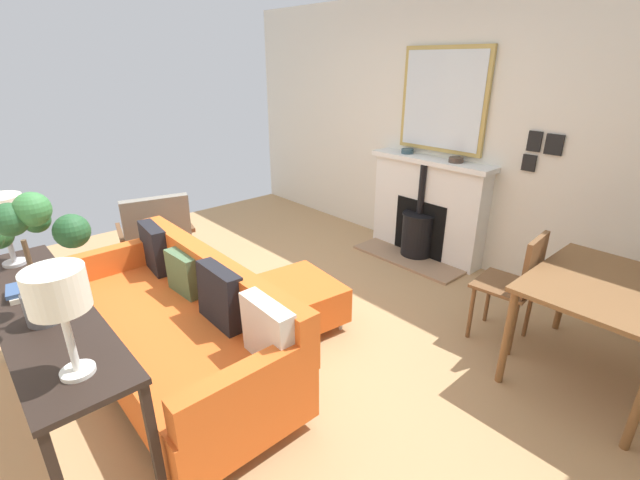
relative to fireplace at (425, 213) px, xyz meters
name	(u,v)px	position (x,y,z in m)	size (l,w,h in m)	color
ground_plane	(248,324)	(2.24, -0.12, -0.49)	(4.90, 5.89, 0.01)	tan
wall_left	(434,130)	(-0.21, -0.12, 0.85)	(0.12, 5.89, 2.68)	silver
fireplace	(425,213)	(0.00, 0.00, 0.00)	(0.61, 1.39, 1.09)	#9E7A5B
mirror_over_mantel	(443,100)	(-0.12, 0.00, 1.17)	(0.04, 0.98, 1.02)	tan
mantel_bowl_near	(407,151)	(-0.03, -0.32, 0.63)	(0.13, 0.13, 0.05)	#334C56
mantel_bowl_far	(456,160)	(-0.03, 0.28, 0.63)	(0.14, 0.14, 0.05)	#47382D
sofa	(179,326)	(2.89, 0.07, -0.13)	(0.87, 2.09, 0.82)	#B2B2B7
ottoman	(297,300)	(1.94, 0.17, -0.25)	(0.68, 0.73, 0.38)	#B2B2B7
armchair_accent	(156,230)	(2.39, -1.45, 0.00)	(0.79, 0.72, 0.87)	brown
console_table	(44,320)	(3.62, 0.06, 0.23)	(0.43, 1.91, 0.80)	black
table_lamp_near_end	(1,214)	(3.62, -0.65, 0.66)	(0.27, 0.27, 0.46)	#B2B2B7
table_lamp_far_end	(58,295)	(3.62, 0.78, 0.69)	(0.23, 0.23, 0.49)	white
potted_plant	(31,242)	(3.61, 0.26, 0.75)	(0.49, 0.44, 0.70)	#4C4C51
book_stack	(32,289)	(3.62, -0.14, 0.34)	(0.28, 0.22, 0.05)	beige
dining_table	(606,296)	(0.88, 2.00, 0.15)	(1.05, 0.85, 0.73)	brown
dining_chair_near_fireplace	(518,280)	(0.87, 1.44, 0.05)	(0.43, 0.43, 0.90)	brown
photo_gallery_row	(541,149)	(-0.13, 1.03, 0.83)	(0.02, 0.31, 0.35)	black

